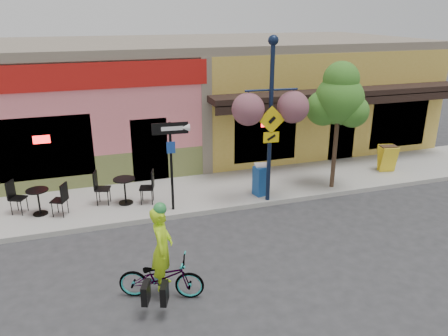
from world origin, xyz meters
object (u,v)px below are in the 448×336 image
one_way_sign (171,167)px  street_tree (337,126)px  cyclist_rider (163,259)px  bicycle (161,277)px  newspaper_box_blue (261,181)px  lamp_post (270,122)px  newspaper_box_grey (262,179)px  building (203,94)px

one_way_sign → street_tree: size_ratio=0.64×
cyclist_rider → street_tree: (6.33, 3.90, 1.32)m
bicycle → newspaper_box_blue: newspaper_box_blue is taller
lamp_post → street_tree: (2.44, 0.32, -0.38)m
newspaper_box_grey → street_tree: street_tree is taller
newspaper_box_blue → newspaper_box_grey: 0.12m
bicycle → one_way_sign: (1.04, 3.81, 0.99)m
building → newspaper_box_grey: 6.52m
newspaper_box_grey → one_way_sign: bearing=-163.4°
one_way_sign → newspaper_box_blue: size_ratio=2.82×
bicycle → cyclist_rider: cyclist_rider is taller
building → newspaper_box_grey: bearing=-88.7°
newspaper_box_blue → street_tree: 2.96m
one_way_sign → newspaper_box_blue: 2.98m
street_tree → cyclist_rider: bearing=-148.3°
bicycle → newspaper_box_blue: 5.59m
bicycle → street_tree: 7.68m
building → cyclist_rider: bearing=-109.8°
newspaper_box_blue → newspaper_box_grey: newspaper_box_grey is taller
lamp_post → one_way_sign: (-2.90, 0.23, -1.13)m
building → cyclist_rider: (-3.76, -10.43, -1.36)m
building → cyclist_rider: 11.17m
cyclist_rider → street_tree: street_tree is taller
cyclist_rider → newspaper_box_blue: size_ratio=1.92×
building → bicycle: size_ratio=10.29×
newspaper_box_grey → street_tree: bearing=5.7°
newspaper_box_grey → building: bearing=102.0°
lamp_post → cyclist_rider: bearing=-132.4°
cyclist_rider → building: bearing=0.5°
bicycle → lamp_post: bearing=-27.3°
lamp_post → one_way_sign: size_ratio=1.86×
building → cyclist_rider: building is taller
newspaper_box_grey → lamp_post: bearing=-81.7°
one_way_sign → newspaper_box_grey: bearing=10.4°
newspaper_box_blue → newspaper_box_grey: size_ratio=0.96×
newspaper_box_blue → cyclist_rider: bearing=-145.8°
lamp_post → one_way_sign: bearing=-179.6°
cyclist_rider → street_tree: bearing=-38.0°
bicycle → newspaper_box_blue: size_ratio=1.90×
building → bicycle: bearing=-110.1°
lamp_post → newspaper_box_grey: (0.02, 0.53, -1.96)m
cyclist_rider → lamp_post: (3.88, 3.58, 1.70)m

